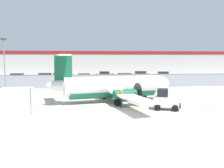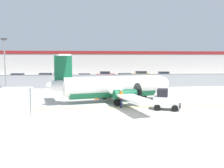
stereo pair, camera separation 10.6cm
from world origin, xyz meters
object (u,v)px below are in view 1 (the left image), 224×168
Objects in this scene: traffic_cone_near_right at (171,100)px; parked_car_4 at (105,75)px; parked_car_7 at (163,75)px; commuter_airplane at (115,87)px; ground_crew_worker at (121,97)px; apron_light_pole at (4,60)px; cargo_container at (15,102)px; parked_car_3 at (83,78)px; parked_car_1 at (44,77)px; parked_car_6 at (140,75)px; parked_car_2 at (59,77)px; traffic_cone_near_left at (96,97)px; parked_car_0 at (18,77)px; parked_car_5 at (125,77)px; baggage_tug at (166,100)px.

traffic_cone_near_right is 31.94m from parked_car_4.
commuter_airplane is at bearing 69.27° from parked_car_7.
ground_crew_worker and parked_car_4 have the same top height.
ground_crew_worker is 19.30m from apron_light_pole.
cargo_container is 0.61× the size of parked_car_4.
commuter_airplane reaches higher than parked_car_3.
parked_car_7 is (22.79, 33.33, -0.21)m from cargo_container.
parked_car_1 is 1.00× the size of parked_car_6.
parked_car_4 reaches higher than traffic_cone_near_right.
parked_car_2 reaches higher than traffic_cone_near_right.
parked_car_2 is at bearing 7.84° from parked_car_6.
apron_light_pole is at bearing 46.16° from parked_car_3.
parked_car_1 is at bearing 101.41° from commuter_airplane.
parked_car_3 is 17.11m from apron_light_pole.
parked_car_4 is (3.40, 28.40, 0.58)m from traffic_cone_near_left.
parked_car_7 is at bearing 50.77° from commuter_airplane.
traffic_cone_near_right is 0.15× the size of parked_car_6.
parked_car_7 is (13.98, 30.96, -0.06)m from ground_crew_worker.
parked_car_2 is at bearing -153.60° from parked_car_4.
parked_car_6 is at bearing 15.01° from parked_car_0.
parked_car_0 is at bearing 5.31° from parked_car_6.
cargo_container is 9.97m from traffic_cone_near_left.
apron_light_pole reaches higher than parked_car_2.
traffic_cone_near_right is at bearing -23.76° from traffic_cone_near_left.
parked_car_3 and parked_car_6 have the same top height.
parked_car_6 is at bearing 82.68° from traffic_cone_near_right.
parked_car_0 is (-16.16, 27.61, -0.06)m from ground_crew_worker.
apron_light_pole is (-5.25, 15.16, 3.20)m from cargo_container.
ground_crew_worker is at bearing -99.15° from commuter_airplane.
parked_car_2 is 0.99× the size of parked_car_5.
parked_car_4 is 0.96× the size of parked_car_5.
parked_car_3 is 0.99× the size of parked_car_5.
parked_car_0 is 0.97× the size of parked_car_6.
parked_car_5 reaches higher than traffic_cone_near_left.
parked_car_2 is 5.48m from parked_car_3.
ground_crew_worker reaches higher than traffic_cone_near_right.
baggage_tug is at bearing -117.81° from traffic_cone_near_right.
baggage_tug reaches higher than traffic_cone_near_right.
cargo_container is 4.04× the size of traffic_cone_near_right.
apron_light_pole is at bearing 150.18° from traffic_cone_near_right.
parked_car_7 is (22.23, 2.40, 0.00)m from parked_car_2.
commuter_airplane is at bearing -54.61° from parked_car_0.
ground_crew_worker reaches higher than traffic_cone_near_left.
commuter_airplane is 31.27m from parked_car_7.
ground_crew_worker is 0.39× the size of parked_car_5.
commuter_airplane reaches higher than parked_car_5.
traffic_cone_near_left is 8.13m from traffic_cone_near_right.
parked_car_3 is (-3.51, 25.82, -0.06)m from ground_crew_worker.
parked_car_0 is (-7.35, 29.98, -0.21)m from cargo_container.
parked_car_4 is (4.87, 7.49, 0.00)m from parked_car_3.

